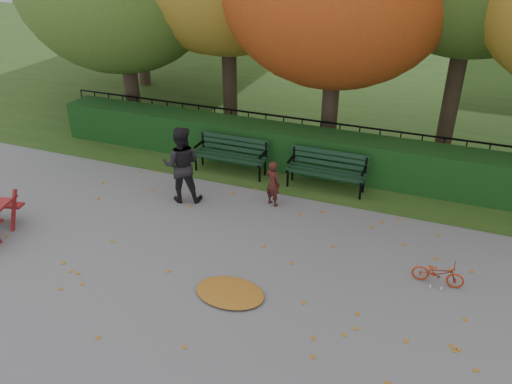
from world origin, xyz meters
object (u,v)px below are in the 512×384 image
(bench_right, at_px, (327,167))
(child, at_px, (273,183))
(adult, at_px, (182,165))
(bicycle, at_px, (438,273))
(bench_left, at_px, (231,152))

(bench_right, height_order, child, child)
(adult, relative_size, bicycle, 2.00)
(bench_left, distance_m, child, 1.93)
(bench_left, relative_size, bicycle, 2.11)
(bicycle, bearing_deg, bench_left, 61.79)
(adult, bearing_deg, bench_left, -123.67)
(bench_right, xyz_separation_m, child, (-0.89, -1.19, -0.01))
(adult, bearing_deg, bench_right, -168.83)
(bench_left, distance_m, bicycle, 5.76)
(child, xyz_separation_m, adult, (-1.92, -0.52, 0.34))
(child, relative_size, adult, 0.60)
(bench_left, bearing_deg, child, -38.35)
(bench_left, height_order, adult, adult)
(adult, bearing_deg, child, 174.88)
(bench_right, relative_size, bicycle, 2.11)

